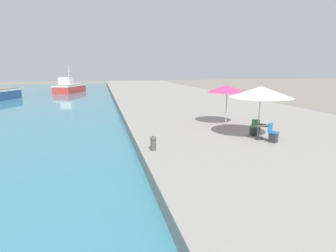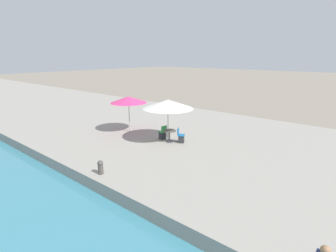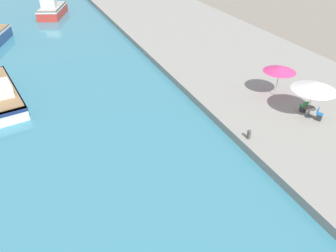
{
  "view_description": "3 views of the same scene",
  "coord_description": "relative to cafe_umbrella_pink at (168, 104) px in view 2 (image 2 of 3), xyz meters",
  "views": [
    {
      "loc": [
        -1.51,
        4.65,
        4.1
      ],
      "look_at": [
        1.5,
        16.49,
        1.42
      ],
      "focal_mm": 28.0,
      "sensor_mm": 36.0,
      "label": 1
    },
    {
      "loc": [
        -5.87,
        6.04,
        5.85
      ],
      "look_at": [
        6.07,
        16.0,
        1.62
      ],
      "focal_mm": 28.0,
      "sensor_mm": 36.0,
      "label": 2
    },
    {
      "loc": [
        -11.23,
        1.65,
        13.01
      ],
      "look_at": [
        -4.0,
        18.0,
        1.22
      ],
      "focal_mm": 35.0,
      "sensor_mm": 36.0,
      "label": 3
    }
  ],
  "objects": [
    {
      "name": "quay_promenade",
      "position": [
        1.93,
        21.0,
        -2.68
      ],
      "size": [
        16.0,
        90.0,
        0.62
      ],
      "color": "gray",
      "rests_on": "ground_plane"
    },
    {
      "name": "cafe_umbrella_pink",
      "position": [
        0.0,
        0.0,
        0.0
      ],
      "size": [
        3.08,
        3.08,
        2.64
      ],
      "color": "#B7B7B7",
      "rests_on": "quay_promenade"
    },
    {
      "name": "cafe_umbrella_white",
      "position": [
        -0.05,
        3.47,
        -0.09
      ],
      "size": [
        2.5,
        2.5,
        2.5
      ],
      "color": "#B7B7B7",
      "rests_on": "quay_promenade"
    },
    {
      "name": "cafe_table",
      "position": [
        -0.0,
        -0.11,
        -1.83
      ],
      "size": [
        0.8,
        0.8,
        0.74
      ],
      "color": "#333338",
      "rests_on": "quay_promenade"
    },
    {
      "name": "cafe_chair_left",
      "position": [
        0.35,
        -0.75,
        -2.04
      ],
      "size": [
        0.56,
        0.57,
        0.91
      ],
      "rotation": [
        0.0,
        0.0,
        3.65
      ],
      "color": "#2D2D33",
      "rests_on": "quay_promenade"
    },
    {
      "name": "cafe_chair_right",
      "position": [
        0.16,
        0.59,
        -2.04
      ],
      "size": [
        0.48,
        0.51,
        0.91
      ],
      "rotation": [
        0.0,
        0.0,
        -0.22
      ],
      "color": "#2D2D33",
      "rests_on": "quay_promenade"
    },
    {
      "name": "mooring_bollard",
      "position": [
        -5.51,
        -0.62,
        -2.02
      ],
      "size": [
        0.26,
        0.26,
        0.65
      ],
      "color": "#4C4742",
      "rests_on": "quay_promenade"
    }
  ]
}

